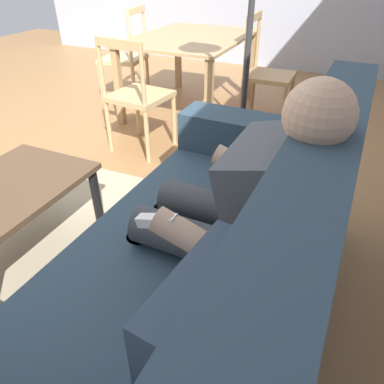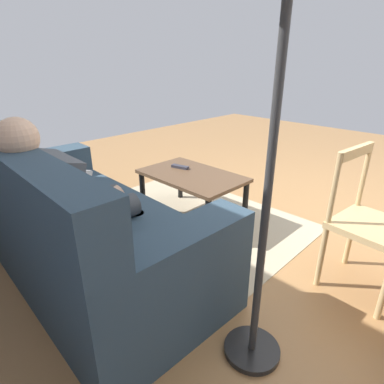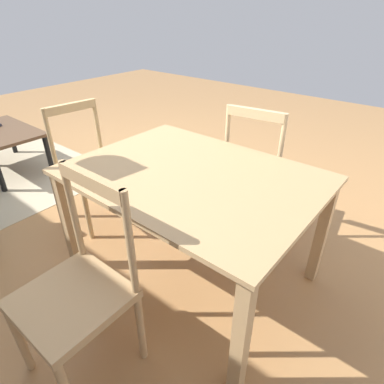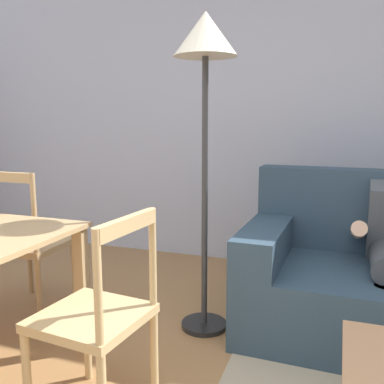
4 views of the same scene
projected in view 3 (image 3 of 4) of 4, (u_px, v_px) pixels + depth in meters
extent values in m
plane|color=#9E7042|center=(120.00, 176.00, 3.23)|extent=(8.88, 8.88, 0.00)
cylinder|color=black|center=(49.00, 155.00, 3.19)|extent=(0.05, 0.05, 0.40)
cylinder|color=black|center=(11.00, 136.00, 3.65)|extent=(0.05, 0.05, 0.40)
cube|color=tan|center=(192.00, 175.00, 1.72)|extent=(1.34, 0.99, 0.02)
cube|color=tan|center=(321.00, 233.00, 1.86)|extent=(0.06, 0.06, 0.70)
cube|color=tan|center=(168.00, 172.00, 2.54)|extent=(0.06, 0.06, 0.70)
cube|color=tan|center=(241.00, 340.00, 1.27)|extent=(0.06, 0.06, 0.70)
cube|color=tan|center=(68.00, 223.00, 1.95)|extent=(0.06, 0.06, 0.70)
cube|color=tan|center=(72.00, 299.00, 1.33)|extent=(0.43, 0.43, 0.04)
cylinder|color=tan|center=(19.00, 338.00, 1.42)|extent=(0.04, 0.04, 0.44)
cylinder|color=tan|center=(91.00, 287.00, 1.67)|extent=(0.04, 0.04, 0.44)
cylinder|color=tan|center=(141.00, 327.00, 1.47)|extent=(0.04, 0.04, 0.44)
cylinder|color=tan|center=(74.00, 213.00, 1.43)|extent=(0.03, 0.03, 0.51)
cylinder|color=tan|center=(130.00, 248.00, 1.22)|extent=(0.03, 0.03, 0.51)
cube|color=tan|center=(91.00, 181.00, 1.21)|extent=(0.38, 0.04, 0.06)
cube|color=tan|center=(93.00, 168.00, 2.39)|extent=(0.46, 0.46, 0.04)
cylinder|color=tan|center=(87.00, 213.00, 2.27)|extent=(0.04, 0.04, 0.44)
cylinder|color=tan|center=(131.00, 194.00, 2.50)|extent=(0.04, 0.04, 0.44)
cylinder|color=tan|center=(63.00, 193.00, 2.50)|extent=(0.04, 0.04, 0.44)
cylinder|color=tan|center=(105.00, 178.00, 2.73)|extent=(0.04, 0.04, 0.44)
cylinder|color=tan|center=(50.00, 140.00, 2.27)|extent=(0.03, 0.03, 0.45)
cylinder|color=tan|center=(98.00, 128.00, 2.50)|extent=(0.03, 0.03, 0.45)
cube|color=tan|center=(70.00, 107.00, 2.29)|extent=(0.08, 0.38, 0.06)
cube|color=#D1B27F|center=(259.00, 169.00, 2.39)|extent=(0.47, 0.47, 0.04)
cylinder|color=#D1B27F|center=(287.00, 190.00, 2.55)|extent=(0.04, 0.04, 0.44)
cylinder|color=#D1B27F|center=(243.00, 178.00, 2.72)|extent=(0.04, 0.04, 0.44)
cylinder|color=#D1B27F|center=(271.00, 213.00, 2.27)|extent=(0.04, 0.04, 0.44)
cylinder|color=#D1B27F|center=(224.00, 198.00, 2.44)|extent=(0.04, 0.04, 0.44)
cylinder|color=#D1B27F|center=(280.00, 152.00, 2.03)|extent=(0.03, 0.03, 0.50)
cylinder|color=#D1B27F|center=(227.00, 141.00, 2.20)|extent=(0.03, 0.03, 0.50)
cube|color=#D1B27F|center=(256.00, 114.00, 2.01)|extent=(0.38, 0.09, 0.06)
cube|color=tan|center=(11.00, 169.00, 3.36)|extent=(2.01, 1.42, 0.01)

